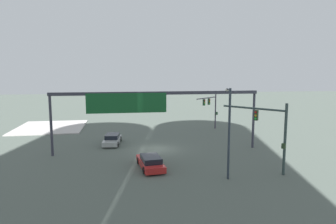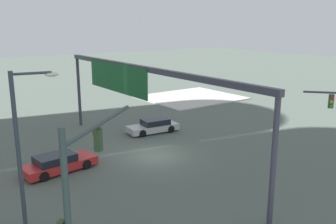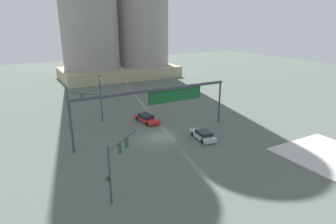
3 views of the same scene
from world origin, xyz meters
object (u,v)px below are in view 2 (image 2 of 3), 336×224
sedan_car_approaching (58,163)px  sedan_car_waiting_far (153,126)px  traffic_signal_near_corner (82,175)px  streetlamp_curved_arm (23,142)px

sedan_car_approaching → sedan_car_waiting_far: (3.79, -10.16, -0.00)m
traffic_signal_near_corner → sedan_car_waiting_far: (14.32, -12.80, -3.50)m
streetlamp_curved_arm → sedan_car_approaching: size_ratio=1.52×
streetlamp_curved_arm → sedan_car_approaching: bearing=70.7°
streetlamp_curved_arm → sedan_car_approaching: 8.15m
streetlamp_curved_arm → sedan_car_waiting_far: size_ratio=1.60×
traffic_signal_near_corner → sedan_car_approaching: size_ratio=1.25×
sedan_car_waiting_far → traffic_signal_near_corner: bearing=55.1°
traffic_signal_near_corner → streetlamp_curved_arm: size_ratio=0.82×
streetlamp_curved_arm → sedan_car_waiting_far: 17.45m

